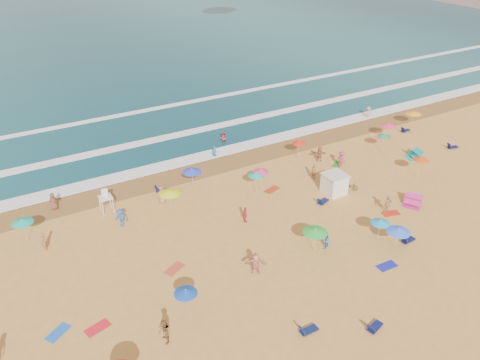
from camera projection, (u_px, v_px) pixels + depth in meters
ground at (277, 221)px, 43.05m from camera, size 220.00×220.00×0.00m
ocean at (73, 36)px, 106.31m from camera, size 220.00×140.00×0.18m
wet_sand at (215, 165)px, 52.46m from camera, size 220.00×220.00×0.00m
surf_foam at (184, 136)px, 59.06m from camera, size 200.00×18.70×0.05m
cabana at (334, 184)px, 46.87m from camera, size 2.00×2.00×2.00m
cabana_roof at (335, 175)px, 46.34m from camera, size 2.20×2.20×0.12m
bicycle at (350, 186)px, 47.75m from camera, size 1.42×1.60×0.84m
lifeguard_stand at (106, 202)px, 43.93m from camera, size 1.20×1.20×2.10m
beach_umbrellas at (287, 191)px, 43.57m from camera, size 49.86×22.31×0.80m
loungers at (323, 225)px, 42.18m from camera, size 55.24×25.00×0.34m
towels at (264, 232)px, 41.62m from camera, size 43.65×24.02×0.03m
popup_tents at (415, 174)px, 49.48m from camera, size 10.36×9.11×1.20m
beachgoers at (250, 193)px, 45.74m from camera, size 49.88×26.19×2.14m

